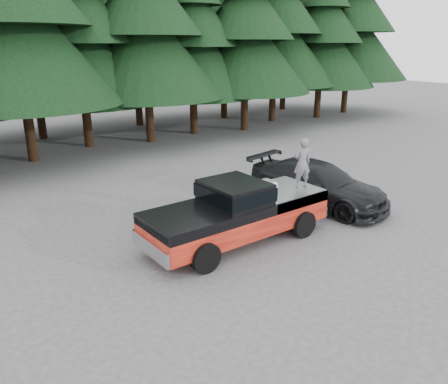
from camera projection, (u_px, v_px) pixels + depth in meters
ground at (214, 263)px, 12.06m from camera, size 120.00×120.00×0.00m
pickup_truck at (237, 221)px, 13.18m from camera, size 6.00×2.04×1.33m
truck_cab at (235, 192)px, 12.81m from camera, size 1.66×1.90×0.59m
air_compressor at (264, 189)px, 13.27m from camera, size 0.65×0.56×0.42m
man_on_bed at (302, 163)px, 13.88m from camera, size 0.68×0.54×1.62m
parked_car at (317, 184)px, 16.21m from camera, size 3.06×5.72×1.58m
treeline at (28, 3)px, 22.79m from camera, size 60.15×16.05×17.50m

